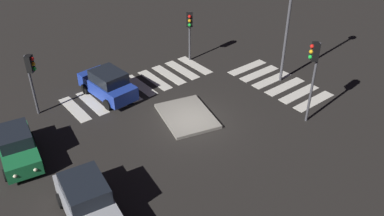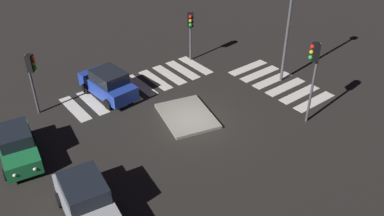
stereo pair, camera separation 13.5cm
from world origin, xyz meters
name	(u,v)px [view 1 (the left image)]	position (x,y,z in m)	size (l,w,h in m)	color
ground_plane	(192,123)	(0.00, 0.00, 0.00)	(80.00, 80.00, 0.00)	black
traffic_island	(187,116)	(0.62, -0.12, 0.09)	(4.22, 3.58, 0.18)	gray
car_silver	(88,202)	(-2.79, 7.72, 0.91)	(4.45, 2.48, 1.86)	#9EA0A5
car_green	(17,147)	(2.82, 8.73, 0.82)	(4.03, 2.29, 1.68)	#196B38
car_blue	(108,84)	(5.49, 2.26, 0.89)	(4.26, 2.22, 1.81)	#1E389E
traffic_light_east	(190,25)	(6.26, -4.78, 2.74)	(0.53, 0.54, 3.62)	#47474C
traffic_light_north	(31,71)	(6.28, 6.33, 2.83)	(0.54, 0.54, 3.74)	#47474C
traffic_light_south	(314,64)	(-3.80, -5.13, 3.63)	(0.54, 0.53, 4.80)	#47474C
street_lamp	(290,4)	(0.22, -7.73, 5.23)	(0.56, 0.56, 7.67)	#47474C
crosswalk_near	(278,83)	(0.00, -7.29, 0.01)	(6.45, 3.20, 0.02)	silver
crosswalk_side	(140,85)	(5.45, 0.00, 0.01)	(3.20, 9.90, 0.02)	silver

